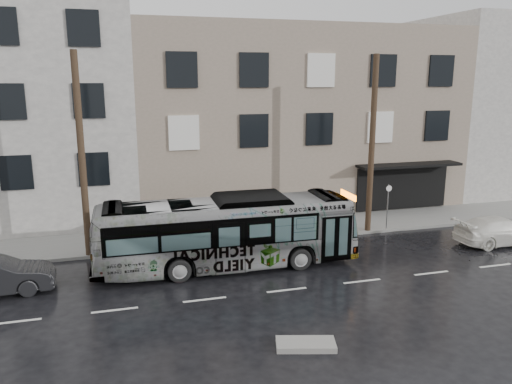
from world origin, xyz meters
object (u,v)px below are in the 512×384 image
(utility_pole_front, at_px, (372,145))
(sign_post, at_px, (387,207))
(white_sedan, at_px, (500,230))
(bus, at_px, (226,232))
(utility_pole_rear, at_px, (82,157))

(utility_pole_front, height_order, sign_post, utility_pole_front)
(utility_pole_front, relative_size, white_sedan, 1.94)
(sign_post, bearing_deg, bus, -163.38)
(utility_pole_rear, height_order, sign_post, utility_pole_rear)
(utility_pole_front, bearing_deg, sign_post, 0.00)
(bus, bearing_deg, white_sedan, -91.50)
(utility_pole_front, xyz_separation_m, bus, (-8.20, -2.78, -3.09))
(utility_pole_rear, distance_m, white_sedan, 20.10)
(utility_pole_front, distance_m, white_sedan, 7.50)
(sign_post, distance_m, bus, 9.71)
(sign_post, relative_size, white_sedan, 0.52)
(bus, distance_m, white_sedan, 13.67)
(utility_pole_rear, relative_size, sign_post, 3.75)
(white_sedan, bearing_deg, utility_pole_front, 58.57)
(bus, bearing_deg, utility_pole_rear, 65.16)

